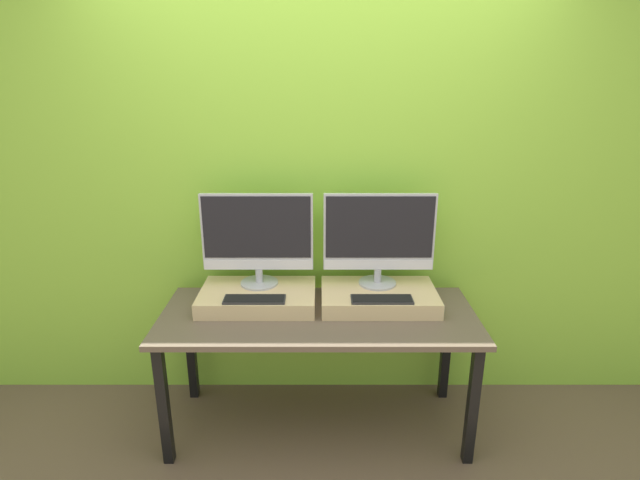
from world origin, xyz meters
The scene contains 9 objects.
ground_plane centered at (0.00, 0.00, 0.00)m, with size 12.00×12.00×0.00m, color brown.
wall_back centered at (0.00, 0.74, 1.30)m, with size 8.00×0.04×2.60m.
workbench centered at (0.00, 0.34, 0.63)m, with size 1.66×0.67×0.71m.
wooden_riser_left centered at (-0.33, 0.45, 0.75)m, with size 0.62×0.39×0.09m.
monitor_left centered at (-0.33, 0.53, 1.07)m, with size 0.60×0.21×0.52m.
keyboard_left centered at (-0.33, 0.31, 0.80)m, with size 0.32×0.11×0.01m.
wooden_riser_right centered at (0.33, 0.45, 0.75)m, with size 0.62×0.39×0.09m.
monitor_right centered at (0.33, 0.53, 1.07)m, with size 0.60×0.21×0.52m.
keyboard_right centered at (0.33, 0.31, 0.80)m, with size 0.32×0.11×0.01m.
Camera 1 is at (0.01, -2.03, 1.91)m, focal length 28.00 mm.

